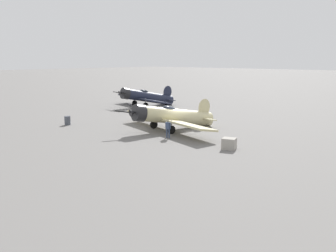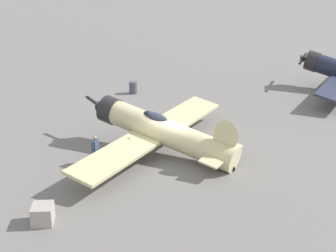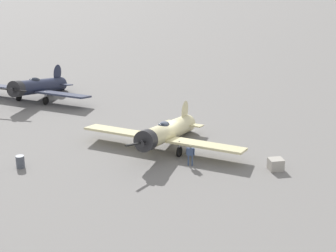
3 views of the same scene
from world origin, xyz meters
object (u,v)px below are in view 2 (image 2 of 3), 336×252
(airplane_foreground, at_px, (160,131))
(ground_crew_mechanic, at_px, (95,147))
(fuel_drum, at_px, (133,88))
(equipment_crate, at_px, (43,214))

(airplane_foreground, distance_m, ground_crew_mechanic, 3.91)
(airplane_foreground, relative_size, fuel_drum, 14.46)
(fuel_drum, bearing_deg, ground_crew_mechanic, 10.05)
(ground_crew_mechanic, xyz_separation_m, equipment_crate, (6.38, 0.16, -0.57))
(airplane_foreground, xyz_separation_m, fuel_drum, (-10.22, -5.31, -0.91))
(airplane_foreground, xyz_separation_m, ground_crew_mechanic, (2.38, -3.08, -0.37))
(ground_crew_mechanic, bearing_deg, fuel_drum, -75.32)
(equipment_crate, distance_m, fuel_drum, 19.13)
(fuel_drum, bearing_deg, equipment_crate, 7.18)
(airplane_foreground, bearing_deg, ground_crew_mechanic, 53.13)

